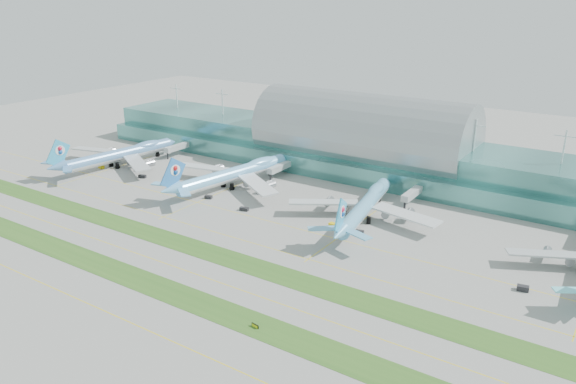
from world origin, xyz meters
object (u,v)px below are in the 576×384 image
Objects in this scene: terminal at (362,146)px; taxiway_sign_east at (255,326)px; airliner_b at (234,173)px; airliner_a at (120,154)px; airliner_c at (365,205)px.

terminal is 164.74m from taxiway_sign_east.
terminal is 73.72m from airliner_b.
airliner_c is at bearing 9.43° from airliner_a.
airliner_a is at bearing 171.93° from airliner_c.
airliner_b is at bearing -124.62° from terminal.
terminal is 4.39× the size of airliner_c.
airliner_c is at bearing 105.72° from taxiway_sign_east.
airliner_b reaches higher than airliner_c.
airliner_b is 130.27m from taxiway_sign_east.
airliner_b is (76.98, 7.67, 0.14)m from airliner_a.
airliner_c is 27.81× the size of taxiway_sign_east.
terminal is 136.98m from airliner_a.
airliner_a is (-118.66, -68.05, -7.25)m from terminal.
airliner_c is at bearing 7.88° from airliner_b.
terminal is at bearing 65.53° from airliner_b.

